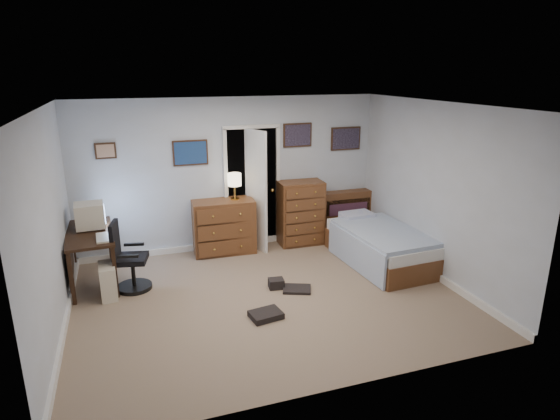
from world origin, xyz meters
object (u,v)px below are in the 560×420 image
object	(u,v)px
computer_desk	(84,244)
office_chair	(128,264)
low_dresser	(224,226)
tall_dresser	(301,213)
bed	(379,245)

from	to	relation	value
computer_desk	office_chair	world-z (taller)	office_chair
low_dresser	tall_dresser	bearing A→B (deg)	2.04
computer_desk	bed	distance (m)	4.34
low_dresser	tall_dresser	world-z (taller)	tall_dresser
computer_desk	low_dresser	size ratio (longest dim) A/B	1.35
computer_desk	office_chair	distance (m)	0.72
office_chair	computer_desk	bearing A→B (deg)	157.22
office_chair	tall_dresser	size ratio (longest dim) A/B	0.89
bed	tall_dresser	bearing A→B (deg)	122.31
low_dresser	bed	world-z (taller)	low_dresser
low_dresser	tall_dresser	distance (m)	1.34
computer_desk	low_dresser	world-z (taller)	low_dresser
bed	office_chair	bearing A→B (deg)	172.49
computer_desk	low_dresser	bearing A→B (deg)	10.98
tall_dresser	office_chair	bearing A→B (deg)	-160.38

